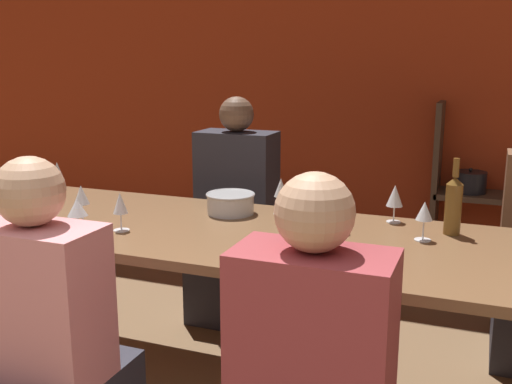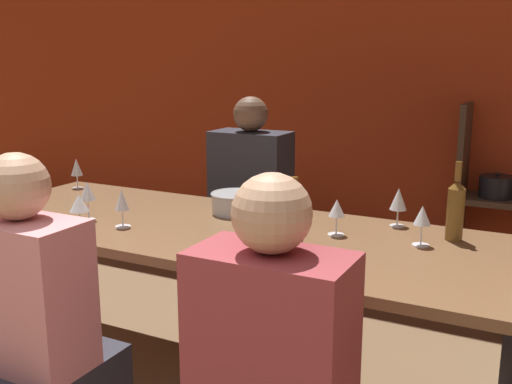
{
  "view_description": "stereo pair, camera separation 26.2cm",
  "coord_description": "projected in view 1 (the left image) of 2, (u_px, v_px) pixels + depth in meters",
  "views": [
    {
      "loc": [
        0.75,
        -0.33,
        1.48
      ],
      "look_at": [
        -0.18,
        2.05,
        0.9
      ],
      "focal_mm": 42.0,
      "sensor_mm": 36.0,
      "label": 1
    },
    {
      "loc": [
        0.99,
        -0.22,
        1.48
      ],
      "look_at": [
        -0.18,
        2.05,
        0.9
      ],
      "focal_mm": 42.0,
      "sensor_mm": 36.0,
      "label": 2
    }
  ],
  "objects": [
    {
      "name": "wine_glass_white_a",
      "position": [
        424.0,
        213.0,
        2.4
      ],
      "size": [
        0.07,
        0.07,
        0.16
      ],
      "color": "white",
      "rests_on": "dining_table"
    },
    {
      "name": "wine_bottle_dark",
      "position": [
        453.0,
        204.0,
        2.49
      ],
      "size": [
        0.07,
        0.07,
        0.32
      ],
      "color": "brown",
      "rests_on": "dining_table"
    },
    {
      "name": "wine_glass_white_d",
      "position": [
        395.0,
        197.0,
        2.67
      ],
      "size": [
        0.07,
        0.07,
        0.17
      ],
      "color": "white",
      "rests_on": "dining_table"
    },
    {
      "name": "wine_glass_white_f",
      "position": [
        77.0,
        209.0,
        2.45
      ],
      "size": [
        0.08,
        0.08,
        0.16
      ],
      "color": "white",
      "rests_on": "dining_table"
    },
    {
      "name": "wall_back_red",
      "position": [
        375.0,
        77.0,
        4.07
      ],
      "size": [
        8.8,
        0.06,
        2.7
      ],
      "color": "#B23819",
      "rests_on": "ground_plane"
    },
    {
      "name": "wine_glass_red_b",
      "position": [
        281.0,
        189.0,
        2.81
      ],
      "size": [
        0.07,
        0.07,
        0.17
      ],
      "color": "white",
      "rests_on": "dining_table"
    },
    {
      "name": "dining_table",
      "position": [
        248.0,
        248.0,
        2.58
      ],
      "size": [
        2.78,
        0.93,
        0.75
      ],
      "color": "brown",
      "rests_on": "ground_plane"
    },
    {
      "name": "mixing_bowl",
      "position": [
        231.0,
        202.0,
        2.84
      ],
      "size": [
        0.23,
        0.23,
        0.1
      ],
      "color": "#B7BABC",
      "rests_on": "dining_table"
    },
    {
      "name": "person_near_a",
      "position": [
        46.0,
        379.0,
        2.0
      ],
      "size": [
        0.43,
        0.54,
        1.18
      ],
      "color": "#2D2D38",
      "rests_on": "ground_plane"
    },
    {
      "name": "wine_glass_white_e",
      "position": [
        57.0,
        172.0,
        3.27
      ],
      "size": [
        0.06,
        0.06,
        0.17
      ],
      "color": "white",
      "rests_on": "dining_table"
    },
    {
      "name": "wine_glass_white_h",
      "position": [
        339.0,
        208.0,
        2.51
      ],
      "size": [
        0.07,
        0.07,
        0.15
      ],
      "color": "white",
      "rests_on": "dining_table"
    },
    {
      "name": "person_far_a",
      "position": [
        237.0,
        238.0,
        3.46
      ],
      "size": [
        0.44,
        0.55,
        1.27
      ],
      "rotation": [
        0.0,
        0.0,
        3.14
      ],
      "color": "#2D2D38",
      "rests_on": "ground_plane"
    },
    {
      "name": "wine_glass_red_c",
      "position": [
        120.0,
        205.0,
        2.54
      ],
      "size": [
        0.07,
        0.07,
        0.17
      ],
      "color": "white",
      "rests_on": "dining_table"
    },
    {
      "name": "wine_bottle_green",
      "position": [
        304.0,
        222.0,
        2.26
      ],
      "size": [
        0.07,
        0.07,
        0.3
      ],
      "color": "brown",
      "rests_on": "dining_table"
    },
    {
      "name": "wine_glass_white_b",
      "position": [
        81.0,
        196.0,
        2.63
      ],
      "size": [
        0.07,
        0.07,
        0.18
      ],
      "color": "white",
      "rests_on": "dining_table"
    }
  ]
}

